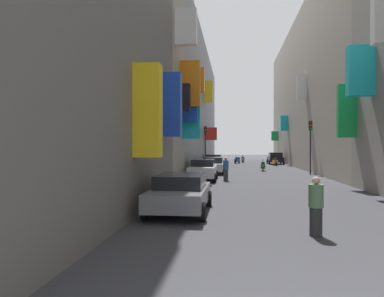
# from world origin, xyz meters

# --- Properties ---
(ground_plane) EXTENTS (140.00, 140.00, 0.00)m
(ground_plane) POSITION_xyz_m (0.00, 30.00, 0.00)
(ground_plane) COLOR #38383D
(building_left_mid_a) EXTENTS (7.19, 4.94, 18.59)m
(building_left_mid_a) POSITION_xyz_m (-7.96, 18.65, 9.26)
(building_left_mid_a) COLOR #9E9384
(building_left_mid_a) RESTS_ON ground
(building_left_mid_b) EXTENTS (7.36, 38.89, 14.11)m
(building_left_mid_b) POSITION_xyz_m (-8.00, 40.55, 7.05)
(building_left_mid_b) COLOR gray
(building_left_mid_b) RESTS_ON ground
(building_right_mid_b) EXTENTS (6.98, 40.68, 16.46)m
(building_right_mid_b) POSITION_xyz_m (8.00, 39.66, 8.23)
(building_right_mid_b) COLOR #9E9384
(building_right_mid_b) RESTS_ON ground
(parked_car_white) EXTENTS (1.89, 4.50, 1.44)m
(parked_car_white) POSITION_xyz_m (-3.88, 22.23, 0.76)
(parked_car_white) COLOR white
(parked_car_white) RESTS_ON ground
(parked_car_black) EXTENTS (1.98, 4.20, 1.53)m
(parked_car_black) POSITION_xyz_m (3.70, 46.08, 0.80)
(parked_car_black) COLOR black
(parked_car_black) RESTS_ON ground
(parked_car_grey) EXTENTS (2.01, 4.42, 1.33)m
(parked_car_grey) POSITION_xyz_m (-3.69, 10.03, 0.72)
(parked_car_grey) COLOR slate
(parked_car_grey) RESTS_ON ground
(parked_car_green) EXTENTS (2.00, 4.42, 1.43)m
(parked_car_green) POSITION_xyz_m (-3.92, 36.68, 0.76)
(parked_car_green) COLOR #236638
(parked_car_green) RESTS_ON ground
(parked_car_silver) EXTENTS (1.98, 4.35, 1.40)m
(parked_car_silver) POSITION_xyz_m (-3.53, 28.29, 0.75)
(parked_car_silver) COLOR #B7B7BC
(parked_car_silver) RESTS_ON ground
(scooter_silver) EXTENTS (0.51, 1.88, 1.13)m
(scooter_silver) POSITION_xyz_m (-0.42, 50.64, 0.46)
(scooter_silver) COLOR #ADADB2
(scooter_silver) RESTS_ON ground
(scooter_green) EXTENTS (0.52, 1.84, 1.13)m
(scooter_green) POSITION_xyz_m (1.00, 32.35, 0.46)
(scooter_green) COLOR #287F3D
(scooter_green) RESTS_ON ground
(scooter_orange) EXTENTS (0.54, 2.00, 1.13)m
(scooter_orange) POSITION_xyz_m (3.20, 41.95, 0.46)
(scooter_orange) COLOR orange
(scooter_orange) RESTS_ON ground
(scooter_blue) EXTENTS (0.83, 1.76, 1.13)m
(scooter_blue) POSITION_xyz_m (-1.26, 47.01, 0.46)
(scooter_blue) COLOR #2D4CAD
(scooter_blue) RESTS_ON ground
(pedestrian_crossing) EXTENTS (0.49, 0.49, 1.61)m
(pedestrian_crossing) POSITION_xyz_m (-2.32, 21.80, 0.80)
(pedestrian_crossing) COLOR #353535
(pedestrian_crossing) RESTS_ON ground
(pedestrian_near_left) EXTENTS (0.53, 0.53, 1.55)m
(pedestrian_near_left) POSITION_xyz_m (0.29, 7.00, 0.76)
(pedestrian_near_left) COLOR #282828
(pedestrian_near_left) RESTS_ON ground
(traffic_light_near_corner) EXTENTS (0.26, 0.34, 4.44)m
(traffic_light_near_corner) POSITION_xyz_m (4.56, 28.44, 3.01)
(traffic_light_near_corner) COLOR #2D2D2D
(traffic_light_near_corner) RESTS_ON ground
(traffic_light_far_corner) EXTENTS (0.26, 0.34, 4.34)m
(traffic_light_far_corner) POSITION_xyz_m (-4.58, 33.43, 2.95)
(traffic_light_far_corner) COLOR #2D2D2D
(traffic_light_far_corner) RESTS_ON ground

